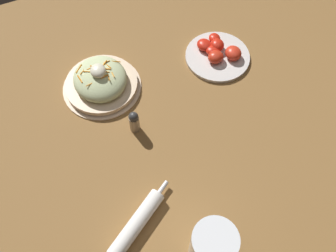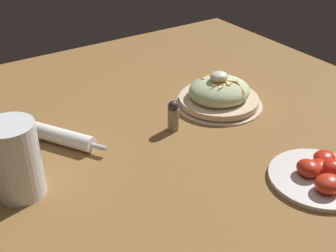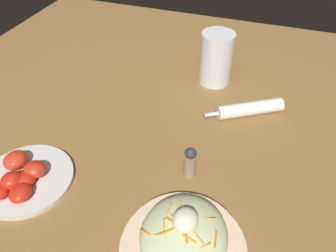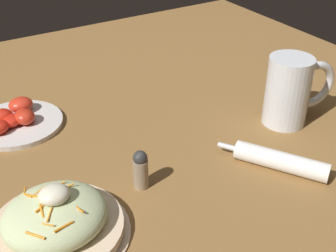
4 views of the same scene
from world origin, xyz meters
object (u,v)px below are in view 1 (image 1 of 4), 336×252
at_px(salad_plate, 101,81).
at_px(salt_shaker, 134,121).
at_px(napkin_roll, 137,223).
at_px(beer_mug, 212,251).
at_px(tomato_plate, 218,53).

height_order(salad_plate, salt_shaker, salad_plate).
bearing_deg(napkin_roll, salad_plate, 172.68).
relative_size(beer_mug, tomato_plate, 0.86).
bearing_deg(tomato_plate, beer_mug, -29.56).
relative_size(napkin_roll, salt_shaker, 2.55).
bearing_deg(salt_shaker, napkin_roll, -20.19).
bearing_deg(salt_shaker, tomato_plate, 112.84).
distance_m(beer_mug, napkin_roll, 0.18).
bearing_deg(napkin_roll, beer_mug, 42.45).
bearing_deg(salad_plate, tomato_plate, 84.95).
bearing_deg(beer_mug, salt_shaker, -175.32).
relative_size(salad_plate, napkin_roll, 1.18).
bearing_deg(salt_shaker, beer_mug, 4.68).
height_order(beer_mug, napkin_roll, beer_mug).
distance_m(beer_mug, tomato_plate, 0.58).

